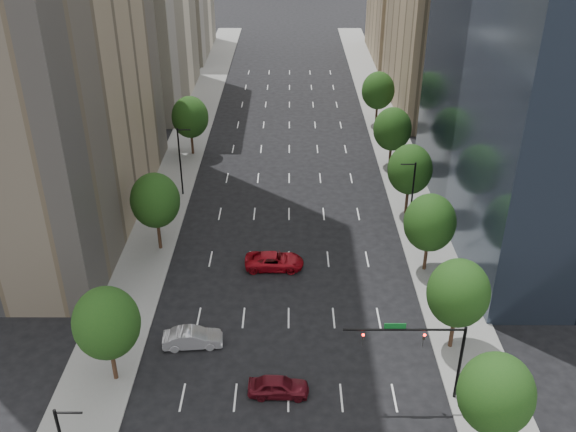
{
  "coord_description": "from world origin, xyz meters",
  "views": [
    {
      "loc": [
        0.09,
        -6.21,
        36.36
      ],
      "look_at": [
        -0.07,
        45.01,
        8.0
      ],
      "focal_mm": 39.19,
      "sensor_mm": 36.0,
      "label": 1
    }
  ],
  "objects_px": {
    "car_maroon": "(278,386)",
    "car_silver": "(193,338)",
    "car_red_far": "(274,261)",
    "traffic_signal": "(430,347)"
  },
  "relations": [
    {
      "from": "car_red_far",
      "to": "car_maroon",
      "type": "bearing_deg",
      "value": -177.69
    },
    {
      "from": "traffic_signal",
      "to": "car_silver",
      "type": "distance_m",
      "value": 20.26
    },
    {
      "from": "car_maroon",
      "to": "car_silver",
      "type": "relative_size",
      "value": 0.94
    },
    {
      "from": "car_maroon",
      "to": "car_red_far",
      "type": "height_order",
      "value": "car_red_far"
    },
    {
      "from": "traffic_signal",
      "to": "car_maroon",
      "type": "xyz_separation_m",
      "value": [
        -11.31,
        0.38,
        -4.35
      ]
    },
    {
      "from": "car_maroon",
      "to": "car_silver",
      "type": "distance_m",
      "value": 9.46
    },
    {
      "from": "car_silver",
      "to": "car_red_far",
      "type": "height_order",
      "value": "car_silver"
    },
    {
      "from": "traffic_signal",
      "to": "car_red_far",
      "type": "height_order",
      "value": "traffic_signal"
    },
    {
      "from": "car_maroon",
      "to": "car_silver",
      "type": "xyz_separation_m",
      "value": [
        -7.51,
        5.75,
        0.03
      ]
    },
    {
      "from": "car_silver",
      "to": "car_red_far",
      "type": "xyz_separation_m",
      "value": [
        6.79,
        12.21,
        -0.0
      ]
    }
  ]
}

